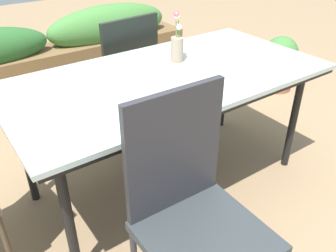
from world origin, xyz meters
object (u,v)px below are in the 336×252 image
dining_table (168,83)px  flower_vase (177,45)px  chair_far_side (122,71)px  chair_near_left (192,206)px  planter_box (52,59)px  potted_plant (279,62)px

dining_table → flower_vase: (0.16, 0.13, 0.16)m
chair_far_side → flower_vase: flower_vase is taller
dining_table → chair_far_side: size_ratio=1.95×
flower_vase → chair_near_left: bearing=-123.0°
flower_vase → dining_table: bearing=-141.0°
chair_far_side → planter_box: size_ratio=0.34×
flower_vase → planter_box: bearing=100.5°
planter_box → potted_plant: 2.20m
flower_vase → planter_box: flower_vase is taller
dining_table → planter_box: size_ratio=0.66×
chair_far_side → chair_near_left: bearing=-114.1°
flower_vase → planter_box: 1.68m
flower_vase → potted_plant: size_ratio=0.56×
dining_table → planter_box: 1.74m
chair_far_side → potted_plant: 1.67m
chair_far_side → flower_vase: size_ratio=3.15×
dining_table → planter_box: planter_box is taller
planter_box → potted_plant: (1.87, -1.15, -0.09)m
potted_plant → chair_near_left: bearing=-148.8°
dining_table → chair_far_side: 0.78m
chair_far_side → planter_box: (-0.23, 0.95, -0.15)m
chair_far_side → chair_near_left: (-0.51, -1.50, 0.06)m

